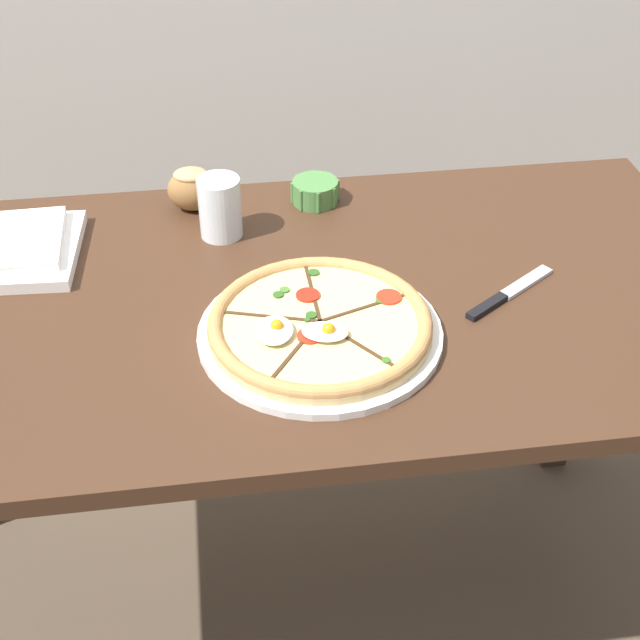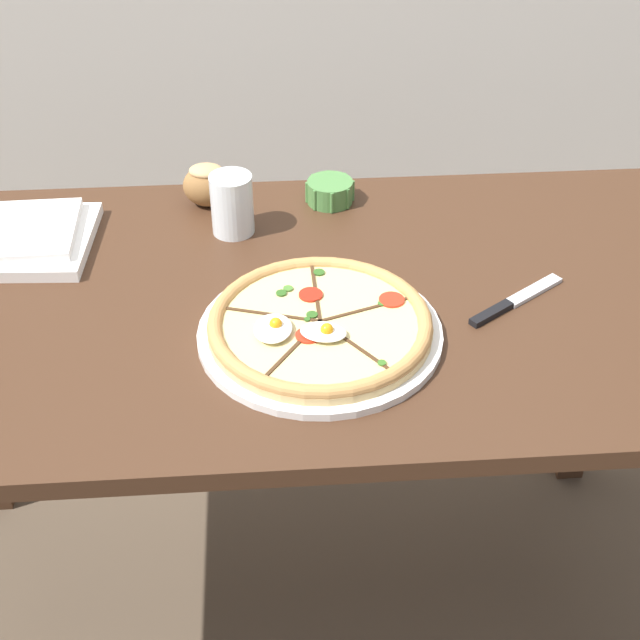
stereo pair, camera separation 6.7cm
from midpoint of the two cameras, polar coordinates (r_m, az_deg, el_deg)
The scene contains 7 objects.
ground_plane at distance 1.91m, azimuth -2.82°, elevation -17.47°, with size 12.00×12.00×0.00m, color brown.
dining_table at distance 1.43m, azimuth -3.61°, elevation -2.20°, with size 1.41×0.72×0.77m.
pizza at distance 1.26m, azimuth -1.55°, elevation -0.45°, with size 0.35×0.35×0.05m.
ramekin_bowl at distance 1.59m, azimuth -1.55°, elevation 8.25°, with size 0.09×0.09×0.04m.
bread_piece_near at distance 1.58m, azimuth -9.42°, elevation 8.30°, with size 0.09×0.07×0.08m.
knife_main at distance 1.38m, azimuth 10.63°, elevation 1.68°, with size 0.17×0.12×0.01m.
water_glass at distance 1.49m, azimuth -7.70°, elevation 6.92°, with size 0.07×0.07×0.10m.
Camera 1 is at (-0.10, -1.10, 1.56)m, focal length 50.00 mm.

